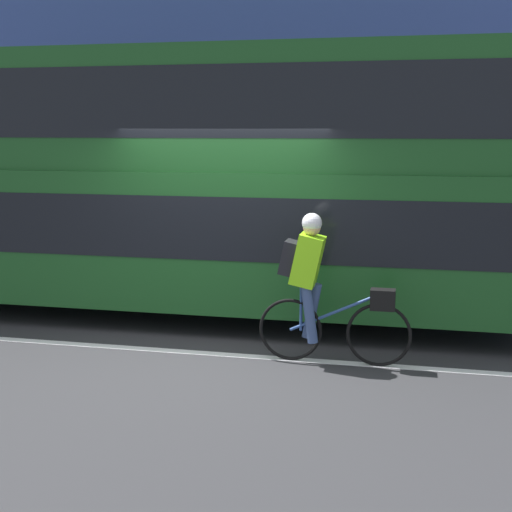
# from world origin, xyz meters

# --- Properties ---
(ground_plane) EXTENTS (80.00, 80.00, 0.00)m
(ground_plane) POSITION_xyz_m (0.00, 0.00, 0.00)
(ground_plane) COLOR #2D2D30
(road_center_line) EXTENTS (50.00, 0.14, 0.01)m
(road_center_line) POSITION_xyz_m (0.00, -0.15, 0.00)
(road_center_line) COLOR silver
(road_center_line) RESTS_ON ground_plane
(sidewalk_curb) EXTENTS (60.00, 2.37, 0.13)m
(sidewalk_curb) POSITION_xyz_m (0.00, 4.88, 0.06)
(sidewalk_curb) COLOR gray
(sidewalk_curb) RESTS_ON ground_plane
(building_facade) EXTENTS (60.00, 0.30, 7.49)m
(building_facade) POSITION_xyz_m (0.00, 6.22, 3.74)
(building_facade) COLOR #33478C
(building_facade) RESTS_ON ground_plane
(bus) EXTENTS (10.64, 2.43, 3.47)m
(bus) POSITION_xyz_m (-1.55, 1.57, 1.93)
(bus) COLOR black
(bus) RESTS_ON ground_plane
(cyclist_on_bike) EXTENTS (1.64, 0.32, 1.63)m
(cyclist_on_bike) POSITION_xyz_m (1.22, -0.18, 0.88)
(cyclist_on_bike) COLOR black
(cyclist_on_bike) RESTS_ON ground_plane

